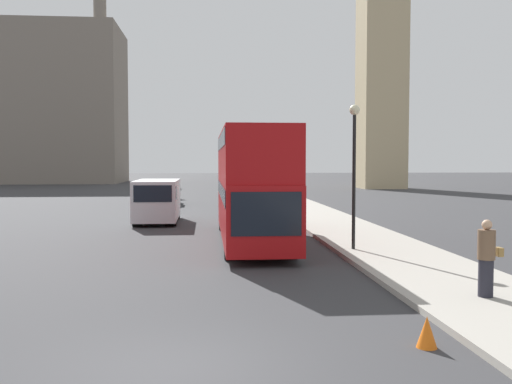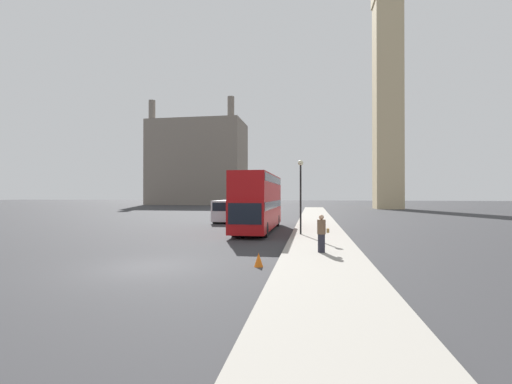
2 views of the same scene
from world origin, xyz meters
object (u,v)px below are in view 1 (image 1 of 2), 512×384
object	(u,v)px
pedestrian	(487,258)
white_van	(157,200)
red_double_decker_bus	(251,181)
street_lamp	(354,153)
parked_sedan	(166,195)

from	to	relation	value
pedestrian	white_van	bearing A→B (deg)	116.61
red_double_decker_bus	street_lamp	world-z (taller)	street_lamp
white_van	street_lamp	world-z (taller)	street_lamp
white_van	street_lamp	distance (m)	13.35
street_lamp	parked_sedan	bearing A→B (deg)	109.36
red_double_decker_bus	street_lamp	xyz separation A→B (m)	(3.36, -3.07, 1.09)
red_double_decker_bus	white_van	bearing A→B (deg)	120.08
pedestrian	street_lamp	bearing A→B (deg)	99.45
white_van	parked_sedan	size ratio (longest dim) A/B	1.12
pedestrian	red_double_decker_bus	bearing A→B (deg)	113.91
street_lamp	red_double_decker_bus	bearing A→B (deg)	137.53
pedestrian	parked_sedan	bearing A→B (deg)	107.11
white_van	pedestrian	size ratio (longest dim) A/B	2.93
red_double_decker_bus	white_van	size ratio (longest dim) A/B	2.23
red_double_decker_bus	pedestrian	xyz separation A→B (m)	(4.55, -10.28, -1.40)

